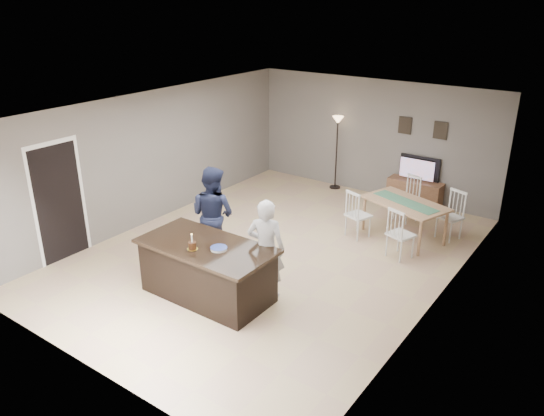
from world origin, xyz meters
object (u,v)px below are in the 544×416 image
Objects in this scene: tv_console at (414,193)px; floor_lamp at (337,133)px; dining_table at (405,208)px; television at (418,169)px; birthday_cake at (192,245)px; plate_stack at (219,248)px; man at (213,214)px; woman at (266,249)px; kitchen_island at (207,270)px.

floor_lamp is (-2.04, 0.02, 1.08)m from tv_console.
floor_lamp is (-2.49, 1.74, 0.77)m from dining_table.
television is 6.01m from birthday_cake.
dining_table reaches higher than plate_stack.
floor_lamp is at bearing 179.44° from tv_console.
floor_lamp is at bearing 164.18° from dining_table.
plate_stack is 0.14× the size of floor_lamp.
tv_console is 2.31m from floor_lamp.
man reaches higher than plate_stack.
tv_console is 0.68× the size of man.
man is 6.83× the size of birthday_cake.
kitchen_island is at bearing 15.18° from woman.
floor_lamp is at bearing -94.24° from woman.
man is at bearing -113.07° from tv_console.
floor_lamp is (-0.77, 5.82, 0.42)m from birthday_cake.
plate_stack reaches higher than tv_console.
floor_lamp is at bearing 1.41° from television.
birthday_cake is (-0.80, -0.78, 0.14)m from woman.
kitchen_island is 0.99m from woman.
kitchen_island is 1.23× the size of man.
kitchen_island is 5.73m from floor_lamp.
kitchen_island is 0.56m from birthday_cake.
tv_console is 4.68× the size of plate_stack.
woman is 1.55m from man.
television is 0.52× the size of man.
floor_lamp reaches higher than plate_stack.
birthday_cake reaches higher than tv_console.
birthday_cake is 0.40m from plate_stack.
man is at bearing 118.91° from birthday_cake.
floor_lamp is (-1.11, 5.61, 0.46)m from plate_stack.
man reaches higher than woman.
kitchen_island is at bearing 77.99° from television.
kitchen_island reaches higher than tv_console.
woman reaches higher than kitchen_island.
dining_table is at bearing -75.29° from tv_console.
television is 5.11m from woman.
plate_stack is 0.12× the size of dining_table.
birthday_cake is 5.89m from floor_lamp.
floor_lamp is (-0.84, 5.59, 0.93)m from kitchen_island.
birthday_cake is (-1.27, -5.80, 0.66)m from tv_console.
tv_console is 1.80m from dining_table.
birthday_cake is at bearing -93.70° from dining_table.
kitchen_island is at bearing 122.78° from man.
kitchen_island is 5.78m from television.
television is at bearing 80.67° from plate_stack.
plate_stack is at bearing -99.44° from tv_console.
woman is 5.31m from floor_lamp.
television is 3.56× the size of plate_stack.
plate_stack is at bearing -3.39° from kitchen_island.
man is 1.41m from birthday_cake.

